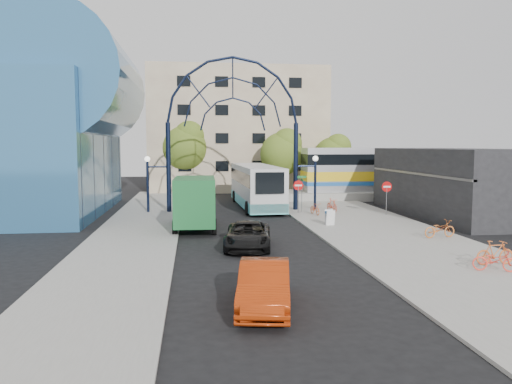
{
  "coord_description": "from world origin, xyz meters",
  "views": [
    {
      "loc": [
        -3.1,
        -25.0,
        5.29
      ],
      "look_at": [
        0.8,
        6.0,
        2.33
      ],
      "focal_mm": 35.0,
      "sensor_mm": 36.0,
      "label": 1
    }
  ],
  "objects": [
    {
      "name": "ground",
      "position": [
        0.0,
        0.0,
        0.0
      ],
      "size": [
        120.0,
        120.0,
        0.0
      ],
      "primitive_type": "plane",
      "color": "black",
      "rests_on": "ground"
    },
    {
      "name": "train_platform",
      "position": [
        20.0,
        22.0,
        0.4
      ],
      "size": [
        32.0,
        5.0,
        0.8
      ],
      "primitive_type": "cube",
      "color": "gray",
      "rests_on": "ground"
    },
    {
      "name": "commercial_block_east",
      "position": [
        16.0,
        10.0,
        2.5
      ],
      "size": [
        6.0,
        16.0,
        5.0
      ],
      "primitive_type": "cube",
      "color": "black",
      "rests_on": "ground"
    },
    {
      "name": "bike_far_b",
      "position": [
        9.77,
        -5.31,
        0.65
      ],
      "size": [
        1.79,
        0.59,
        1.06
      ],
      "primitive_type": "imported",
      "rotation": [
        0.0,
        0.0,
        1.62
      ],
      "color": "#CE6029",
      "rests_on": "sidewalk_east"
    },
    {
      "name": "red_sedan",
      "position": [
        -0.87,
        -9.4,
        0.76
      ],
      "size": [
        2.33,
        4.79,
        1.51
      ],
      "primitive_type": "imported",
      "rotation": [
        0.0,
        0.0,
        -0.16
      ],
      "color": "#A02C09",
      "rests_on": "ground"
    },
    {
      "name": "bike_far_a",
      "position": [
        10.51,
        1.0,
        0.62
      ],
      "size": [
        1.97,
        0.92,
        0.99
      ],
      "primitive_type": "imported",
      "rotation": [
        0.0,
        0.0,
        1.71
      ],
      "color": "#CB6828",
      "rests_on": "sidewalk_east"
    },
    {
      "name": "black_suv",
      "position": [
        -0.37,
        -0.0,
        0.68
      ],
      "size": [
        2.95,
        5.19,
        1.37
      ],
      "primitive_type": "imported",
      "rotation": [
        0.0,
        0.0,
        -0.15
      ],
      "color": "black",
      "rests_on": "ground"
    },
    {
      "name": "gateway_arch",
      "position": [
        0.0,
        14.0,
        8.56
      ],
      "size": [
        13.64,
        0.44,
        12.1
      ],
      "color": "black",
      "rests_on": "ground"
    },
    {
      "name": "do_not_enter_sign",
      "position": [
        11.0,
        10.0,
        1.98
      ],
      "size": [
        0.76,
        0.07,
        2.48
      ],
      "color": "slate",
      "rests_on": "sidewalk_east"
    },
    {
      "name": "plaza_west",
      "position": [
        -6.5,
        6.0,
        0.06
      ],
      "size": [
        5.0,
        50.0,
        0.12
      ],
      "primitive_type": "cube",
      "color": "gray",
      "rests_on": "ground"
    },
    {
      "name": "bike_far_c",
      "position": [
        9.13,
        -6.33,
        0.58
      ],
      "size": [
        1.84,
        1.18,
        0.91
      ],
      "primitive_type": "imported",
      "rotation": [
        0.0,
        0.0,
        1.21
      ],
      "color": "#FF4533",
      "rests_on": "sidewalk_east"
    },
    {
      "name": "sandwich_board",
      "position": [
        5.6,
        5.98,
        0.74
      ],
      "size": [
        0.55,
        0.61,
        0.99
      ],
      "color": "white",
      "rests_on": "sidewalk_east"
    },
    {
      "name": "bike_near_a",
      "position": [
        5.86,
        10.95,
        0.55
      ],
      "size": [
        0.82,
        1.71,
        0.86
      ],
      "primitive_type": "imported",
      "rotation": [
        0.0,
        0.0,
        0.15
      ],
      "color": "orange",
      "rests_on": "sidewalk_east"
    },
    {
      "name": "green_truck",
      "position": [
        -3.01,
        6.18,
        1.65
      ],
      "size": [
        2.68,
        6.6,
        3.3
      ],
      "rotation": [
        0.0,
        0.0,
        -0.02
      ],
      "color": "black",
      "rests_on": "ground"
    },
    {
      "name": "train_car",
      "position": [
        20.0,
        22.0,
        2.9
      ],
      "size": [
        25.1,
        3.05,
        4.2
      ],
      "color": "#B7B7BC",
      "rests_on": "train_platform"
    },
    {
      "name": "tree_north_b",
      "position": [
        -3.88,
        29.93,
        5.27
      ],
      "size": [
        5.12,
        5.12,
        8.0
      ],
      "color": "#382314",
      "rests_on": "ground"
    },
    {
      "name": "stop_sign",
      "position": [
        4.8,
        12.0,
        1.99
      ],
      "size": [
        0.8,
        0.07,
        2.5
      ],
      "color": "slate",
      "rests_on": "sidewalk_east"
    },
    {
      "name": "city_bus",
      "position": [
        2.17,
        16.88,
        1.85
      ],
      "size": [
        3.37,
        13.01,
        3.55
      ],
      "rotation": [
        0.0,
        0.0,
        0.03
      ],
      "color": "silver",
      "rests_on": "ground"
    },
    {
      "name": "bike_near_b",
      "position": [
        7.53,
        12.31,
        0.63
      ],
      "size": [
        0.79,
        1.75,
        1.02
      ],
      "primitive_type": "imported",
      "rotation": [
        0.0,
        0.0,
        0.19
      ],
      "color": "#E44A2D",
      "rests_on": "sidewalk_east"
    },
    {
      "name": "street_name_sign",
      "position": [
        5.2,
        12.6,
        2.13
      ],
      "size": [
        0.7,
        0.7,
        2.8
      ],
      "color": "slate",
      "rests_on": "sidewalk_east"
    },
    {
      "name": "tree_north_a",
      "position": [
        6.12,
        25.93,
        4.61
      ],
      "size": [
        4.48,
        4.48,
        7.0
      ],
      "color": "#382314",
      "rests_on": "ground"
    },
    {
      "name": "tree_north_c",
      "position": [
        12.12,
        27.93,
        4.28
      ],
      "size": [
        4.16,
        4.16,
        6.5
      ],
      "color": "#382314",
      "rests_on": "ground"
    },
    {
      "name": "sidewalk_east",
      "position": [
        8.0,
        4.0,
        0.06
      ],
      "size": [
        8.0,
        56.0,
        0.12
      ],
      "primitive_type": "cube",
      "color": "gray",
      "rests_on": "ground"
    },
    {
      "name": "transit_hall",
      "position": [
        -15.3,
        15.0,
        6.7
      ],
      "size": [
        16.5,
        18.0,
        14.5
      ],
      "color": "teal",
      "rests_on": "ground"
    },
    {
      "name": "apartment_block",
      "position": [
        2.0,
        34.97,
        7.0
      ],
      "size": [
        20.0,
        12.1,
        14.0
      ],
      "color": "tan",
      "rests_on": "ground"
    }
  ]
}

